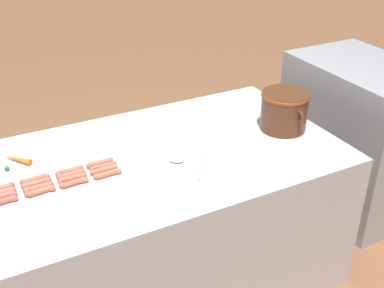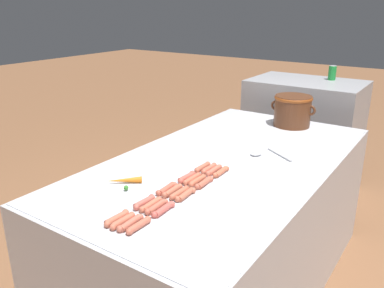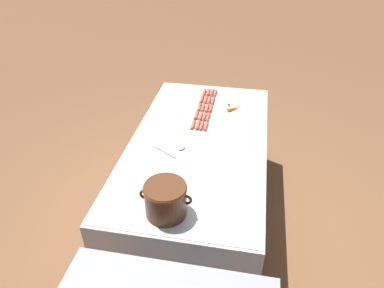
# 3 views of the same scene
# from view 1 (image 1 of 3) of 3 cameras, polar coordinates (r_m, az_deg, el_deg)

# --- Properties ---
(ground_plane) EXTENTS (20.00, 20.00, 0.00)m
(ground_plane) POSITION_cam_1_polar(r_m,az_deg,el_deg) (2.91, -5.13, -15.88)
(ground_plane) COLOR brown
(griddle_counter) EXTENTS (1.08, 2.04, 0.83)m
(griddle_counter) POSITION_cam_1_polar(r_m,az_deg,el_deg) (2.63, -5.53, -9.47)
(griddle_counter) COLOR #BCBCC1
(griddle_counter) RESTS_ON ground_plane
(back_cabinet) EXTENTS (0.96, 0.64, 1.02)m
(back_cabinet) POSITION_cam_1_polar(r_m,az_deg,el_deg) (3.46, 19.05, 0.92)
(back_cabinet) COLOR #A0A0A4
(back_cabinet) RESTS_ON ground_plane
(hot_dog_2) EXTENTS (0.04, 0.14, 0.03)m
(hot_dog_2) POSITION_cam_1_polar(r_m,az_deg,el_deg) (2.31, -18.21, -4.03)
(hot_dog_2) COLOR #C55C47
(hot_dog_2) RESTS_ON griddle_counter
(hot_dog_3) EXTENTS (0.03, 0.14, 0.03)m
(hot_dog_3) POSITION_cam_1_polar(r_m,az_deg,el_deg) (2.33, -14.40, -3.14)
(hot_dog_3) COLOR #CC5A4B
(hot_dog_3) RESTS_ON griddle_counter
(hot_dog_4) EXTENTS (0.03, 0.14, 0.03)m
(hot_dog_4) POSITION_cam_1_polar(r_m,az_deg,el_deg) (2.36, -10.94, -2.23)
(hot_dog_4) COLOR #BF6148
(hot_dog_4) RESTS_ON griddle_counter
(hot_dog_6) EXTENTS (0.03, 0.14, 0.03)m
(hot_dog_6) POSITION_cam_1_polar(r_m,az_deg,el_deg) (2.27, -21.90, -5.41)
(hot_dog_6) COLOR #C6684D
(hot_dog_6) RESTS_ON griddle_counter
(hot_dog_7) EXTENTS (0.03, 0.14, 0.03)m
(hot_dog_7) POSITION_cam_1_polar(r_m,az_deg,el_deg) (2.28, -18.07, -4.46)
(hot_dog_7) COLOR #C4674C
(hot_dog_7) RESTS_ON griddle_counter
(hot_dog_8) EXTENTS (0.03, 0.14, 0.03)m
(hot_dog_8) POSITION_cam_1_polar(r_m,az_deg,el_deg) (2.30, -14.25, -3.55)
(hot_dog_8) COLOR #C76348
(hot_dog_8) RESTS_ON griddle_counter
(hot_dog_9) EXTENTS (0.03, 0.14, 0.03)m
(hot_dog_9) POSITION_cam_1_polar(r_m,az_deg,el_deg) (2.33, -10.58, -2.64)
(hot_dog_9) COLOR #BF604A
(hot_dog_9) RESTS_ON griddle_counter
(hot_dog_11) EXTENTS (0.03, 0.14, 0.03)m
(hot_dog_11) POSITION_cam_1_polar(r_m,az_deg,el_deg) (2.24, -21.84, -5.85)
(hot_dog_11) COLOR #C2614C
(hot_dog_11) RESTS_ON griddle_counter
(hot_dog_12) EXTENTS (0.03, 0.14, 0.03)m
(hot_dog_12) POSITION_cam_1_polar(r_m,az_deg,el_deg) (2.25, -17.85, -4.94)
(hot_dog_12) COLOR #C26449
(hot_dog_12) RESTS_ON griddle_counter
(hot_dog_13) EXTENTS (0.03, 0.14, 0.03)m
(hot_dog_13) POSITION_cam_1_polar(r_m,az_deg,el_deg) (2.27, -14.10, -3.96)
(hot_dog_13) COLOR #C46448
(hot_dog_13) RESTS_ON griddle_counter
(hot_dog_14) EXTENTS (0.03, 0.14, 0.03)m
(hot_dog_14) POSITION_cam_1_polar(r_m,az_deg,el_deg) (2.30, -10.44, -3.05)
(hot_dog_14) COLOR #C96650
(hot_dog_14) RESTS_ON griddle_counter
(hot_dog_16) EXTENTS (0.03, 0.14, 0.03)m
(hot_dog_16) POSITION_cam_1_polar(r_m,az_deg,el_deg) (2.21, -21.77, -6.39)
(hot_dog_16) COLOR #CE5A4F
(hot_dog_16) RESTS_ON griddle_counter
(hot_dog_17) EXTENTS (0.04, 0.14, 0.03)m
(hot_dog_17) POSITION_cam_1_polar(r_m,az_deg,el_deg) (2.22, -17.69, -5.39)
(hot_dog_17) COLOR #C2654B
(hot_dog_17) RESTS_ON griddle_counter
(hot_dog_18) EXTENTS (0.03, 0.14, 0.03)m
(hot_dog_18) POSITION_cam_1_polar(r_m,az_deg,el_deg) (2.24, -13.91, -4.48)
(hot_dog_18) COLOR #C6614A
(hot_dog_18) RESTS_ON griddle_counter
(hot_dog_19) EXTENTS (0.03, 0.14, 0.03)m
(hot_dog_19) POSITION_cam_1_polar(r_m,az_deg,el_deg) (2.27, -10.07, -3.53)
(hot_dog_19) COLOR #CC6648
(hot_dog_19) RESTS_ON griddle_counter
(bean_pot) EXTENTS (0.33, 0.26, 0.22)m
(bean_pot) POSITION_cam_1_polar(r_m,az_deg,el_deg) (2.66, 10.93, 4.13)
(bean_pot) COLOR #562D19
(bean_pot) RESTS_ON griddle_counter
(serving_spoon) EXTENTS (0.25, 0.18, 0.02)m
(serving_spoon) POSITION_cam_1_polar(r_m,az_deg,el_deg) (2.33, -0.93, -2.23)
(serving_spoon) COLOR #B7B7BC
(serving_spoon) RESTS_ON griddle_counter
(carrot) EXTENTS (0.15, 0.13, 0.03)m
(carrot) POSITION_cam_1_polar(r_m,az_deg,el_deg) (2.49, -20.28, -1.76)
(carrot) COLOR orange
(carrot) RESTS_ON griddle_counter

